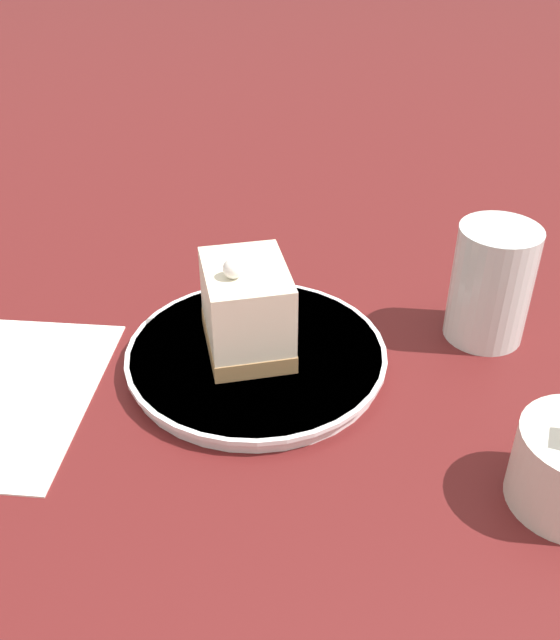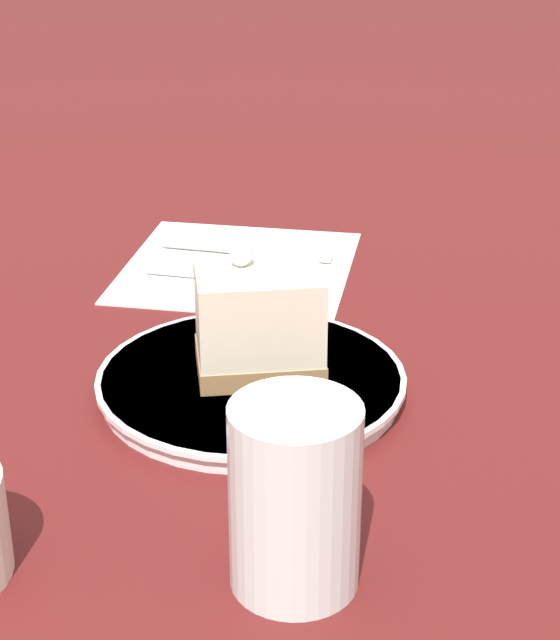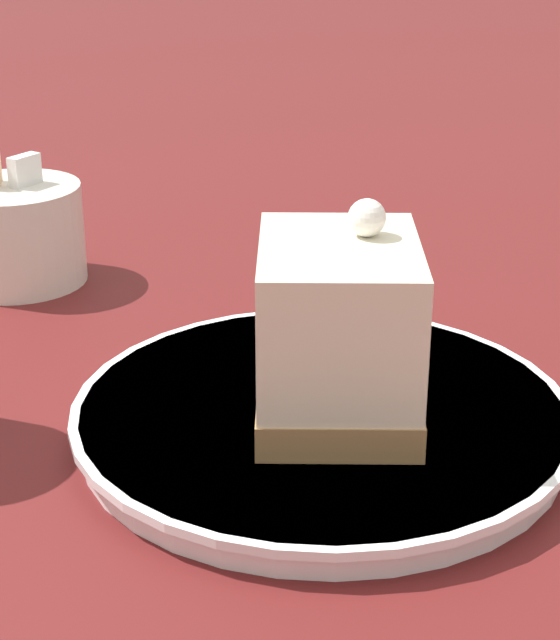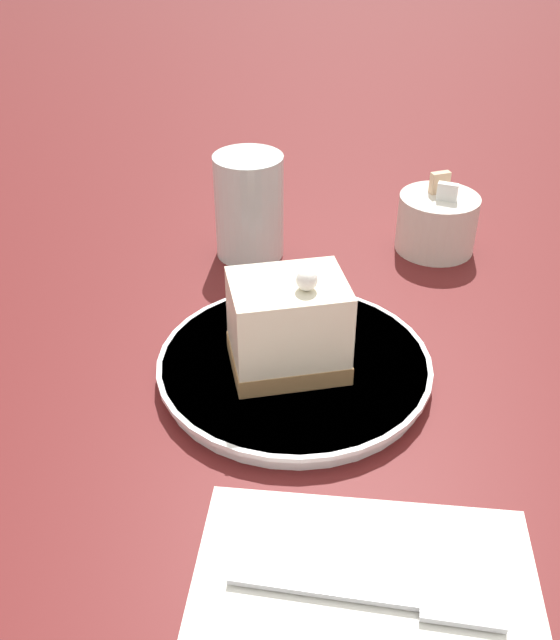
% 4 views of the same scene
% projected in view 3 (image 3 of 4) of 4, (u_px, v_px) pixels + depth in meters
% --- Properties ---
extents(ground_plane, '(4.00, 4.00, 0.00)m').
position_uv_depth(ground_plane, '(346.00, 406.00, 0.50)').
color(ground_plane, '#5B1919').
extents(plate, '(0.22, 0.22, 0.02)m').
position_uv_depth(plate, '(322.00, 417.00, 0.47)').
color(plate, white).
rests_on(plate, ground_plane).
extents(cake_slice, '(0.08, 0.10, 0.09)m').
position_uv_depth(cake_slice, '(337.00, 330.00, 0.45)').
color(cake_slice, '#9E7547').
rests_on(cake_slice, plate).
extents(sugar_bowl, '(0.08, 0.08, 0.08)m').
position_uv_depth(sugar_bowl, '(15.00, 233.00, 0.64)').
color(sugar_bowl, silver).
rests_on(sugar_bowl, ground_plane).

